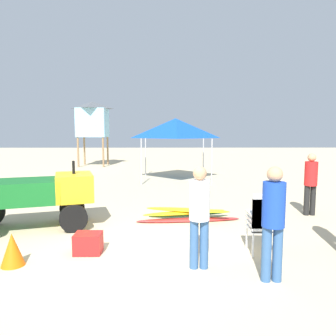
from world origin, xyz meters
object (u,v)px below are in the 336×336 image
(lifeguard_tower, at_px, (93,119))
(traffic_cone_near, at_px, (12,250))
(utility_cart, at_px, (37,194))
(stacked_plastic_chairs, at_px, (264,218))
(surfboard_pile, at_px, (188,214))
(cooler_box, at_px, (88,243))
(popup_canopy, at_px, (176,128))
(lifeguard_near_left, at_px, (199,211))
(lifeguard_near_right, at_px, (311,180))
(lifeguard_near_center, at_px, (273,216))

(lifeguard_tower, distance_m, traffic_cone_near, 16.07)
(utility_cart, relative_size, stacked_plastic_chairs, 2.51)
(stacked_plastic_chairs, height_order, surfboard_pile, stacked_plastic_chairs)
(surfboard_pile, distance_m, cooler_box, 2.85)
(utility_cart, height_order, popup_canopy, popup_canopy)
(lifeguard_near_left, relative_size, lifeguard_near_right, 1.01)
(lifeguard_near_left, height_order, lifeguard_tower, lifeguard_tower)
(surfboard_pile, xyz_separation_m, lifeguard_tower, (-5.18, 13.06, 2.85))
(lifeguard_near_left, distance_m, traffic_cone_near, 3.07)
(stacked_plastic_chairs, distance_m, traffic_cone_near, 4.22)
(lifeguard_near_center, bearing_deg, traffic_cone_near, 171.78)
(traffic_cone_near, bearing_deg, cooler_box, 25.83)
(stacked_plastic_chairs, xyz_separation_m, lifeguard_near_left, (-1.19, -0.55, 0.28))
(lifeguard_near_right, distance_m, lifeguard_tower, 15.24)
(utility_cart, relative_size, lifeguard_near_right, 1.73)
(stacked_plastic_chairs, relative_size, lifeguard_near_right, 0.69)
(popup_canopy, distance_m, traffic_cone_near, 10.19)
(popup_canopy, bearing_deg, surfboard_pile, -89.41)
(stacked_plastic_chairs, height_order, traffic_cone_near, stacked_plastic_chairs)
(stacked_plastic_chairs, relative_size, lifeguard_near_center, 0.66)
(traffic_cone_near, bearing_deg, stacked_plastic_chairs, 5.84)
(surfboard_pile, bearing_deg, stacked_plastic_chairs, -62.00)
(lifeguard_near_center, height_order, traffic_cone_near, lifeguard_near_center)
(surfboard_pile, xyz_separation_m, traffic_cone_near, (-3.01, -2.63, 0.12))
(lifeguard_near_right, bearing_deg, surfboard_pile, -171.18)
(utility_cart, height_order, stacked_plastic_chairs, utility_cart)
(utility_cart, xyz_separation_m, stacked_plastic_chairs, (4.59, -1.63, -0.13))
(popup_canopy, bearing_deg, lifeguard_tower, 129.68)
(lifeguard_tower, bearing_deg, lifeguard_near_right, -56.27)
(surfboard_pile, height_order, lifeguard_near_right, lifeguard_near_right)
(surfboard_pile, bearing_deg, lifeguard_tower, 111.63)
(surfboard_pile, distance_m, popup_canopy, 7.24)
(surfboard_pile, relative_size, lifeguard_near_center, 1.53)
(utility_cart, height_order, lifeguard_near_right, lifeguard_near_right)
(utility_cart, xyz_separation_m, lifeguard_tower, (-1.76, 13.63, 2.22))
(surfboard_pile, bearing_deg, cooler_box, -132.48)
(surfboard_pile, bearing_deg, popup_canopy, 90.59)
(lifeguard_near_left, distance_m, lifeguard_tower, 16.75)
(surfboard_pile, relative_size, lifeguard_tower, 0.62)
(surfboard_pile, distance_m, lifeguard_tower, 14.33)
(lifeguard_near_right, bearing_deg, stacked_plastic_chairs, -127.11)
(lifeguard_near_right, relative_size, lifeguard_tower, 0.39)
(lifeguard_near_center, xyz_separation_m, lifeguard_near_right, (2.23, 3.70, -0.04))
(lifeguard_near_right, height_order, popup_canopy, popup_canopy)
(lifeguard_near_left, bearing_deg, stacked_plastic_chairs, 24.83)
(lifeguard_near_right, bearing_deg, lifeguard_tower, 123.73)
(stacked_plastic_chairs, relative_size, surfboard_pile, 0.43)
(stacked_plastic_chairs, height_order, lifeguard_tower, lifeguard_tower)
(lifeguard_near_left, bearing_deg, traffic_cone_near, 177.67)
(utility_cart, bearing_deg, cooler_box, -45.59)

